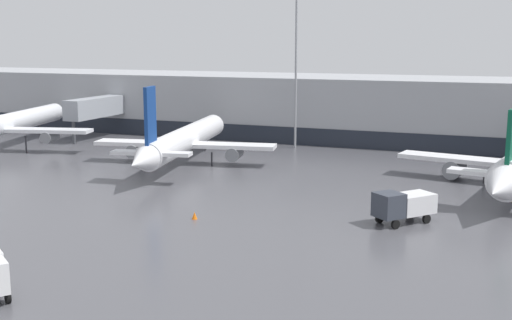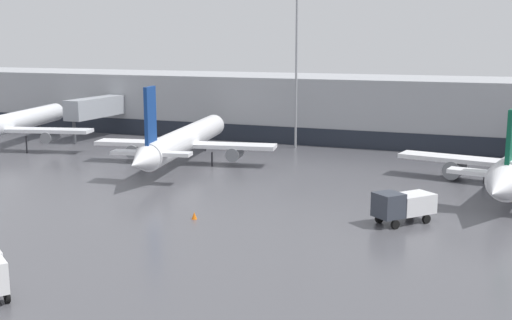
{
  "view_description": "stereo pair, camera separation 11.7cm",
  "coord_description": "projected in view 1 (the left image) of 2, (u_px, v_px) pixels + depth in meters",
  "views": [
    {
      "loc": [
        35.76,
        -28.84,
        13.98
      ],
      "look_at": [
        14.03,
        26.21,
        3.0
      ],
      "focal_mm": 45.0,
      "sensor_mm": 36.0,
      "label": 1
    },
    {
      "loc": [
        35.87,
        -28.8,
        13.98
      ],
      "look_at": [
        14.03,
        26.21,
        3.0
      ],
      "focal_mm": 45.0,
      "sensor_mm": 36.0,
      "label": 2
    }
  ],
  "objects": [
    {
      "name": "terminal_building",
      "position": [
        257.0,
        105.0,
        97.57
      ],
      "size": [
        160.0,
        28.18,
        9.0
      ],
      "color": "#9EA0A5",
      "rests_on": "ground_plane"
    },
    {
      "name": "apron_light_mast_1",
      "position": [
        297.0,
        16.0,
        82.42
      ],
      "size": [
        1.8,
        1.8,
        22.39
      ],
      "color": "gray",
      "rests_on": "ground_plane"
    },
    {
      "name": "service_truck_1",
      "position": [
        403.0,
        204.0,
        49.77
      ],
      "size": [
        4.75,
        5.15,
        2.58
      ],
      "rotation": [
        0.0,
        0.0,
        4.02
      ],
      "color": "silver",
      "rests_on": "ground_plane"
    },
    {
      "name": "traffic_cone_0",
      "position": [
        195.0,
        216.0,
        51.11
      ],
      "size": [
        0.44,
        0.44,
        0.58
      ],
      "color": "orange",
      "rests_on": "ground_plane"
    },
    {
      "name": "parked_jet_1",
      "position": [
        184.0,
        140.0,
        73.71
      ],
      "size": [
        21.34,
        32.38,
        9.67
      ],
      "rotation": [
        0.0,
        0.0,
        1.76
      ],
      "color": "white",
      "rests_on": "ground_plane"
    }
  ]
}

